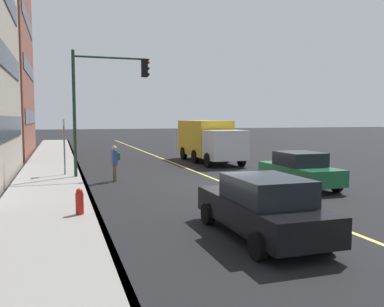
# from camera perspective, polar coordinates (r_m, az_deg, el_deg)

# --- Properties ---
(ground) EXTENTS (200.00, 200.00, 0.00)m
(ground) POSITION_cam_1_polar(r_m,az_deg,el_deg) (19.10, 4.76, -4.21)
(ground) COLOR black
(sidewalk_slab) EXTENTS (80.00, 3.20, 0.15)m
(sidewalk_slab) POSITION_cam_1_polar(r_m,az_deg,el_deg) (17.64, -19.37, -4.99)
(sidewalk_slab) COLOR gray
(sidewalk_slab) RESTS_ON ground
(curb_edge) EXTENTS (80.00, 0.16, 0.15)m
(curb_edge) POSITION_cam_1_polar(r_m,az_deg,el_deg) (17.67, -14.41, -4.85)
(curb_edge) COLOR slate
(curb_edge) RESTS_ON ground
(lane_stripe_center) EXTENTS (80.00, 0.16, 0.01)m
(lane_stripe_center) POSITION_cam_1_polar(r_m,az_deg,el_deg) (19.10, 4.76, -4.19)
(lane_stripe_center) COLOR #D8CC4C
(lane_stripe_center) RESTS_ON ground
(car_green) EXTENTS (4.28, 1.95, 1.57)m
(car_green) POSITION_cam_1_polar(r_m,az_deg,el_deg) (18.40, 14.76, -2.23)
(car_green) COLOR #1E6038
(car_green) RESTS_ON ground
(car_black) EXTENTS (4.73, 1.94, 1.59)m
(car_black) POSITION_cam_1_polar(r_m,az_deg,el_deg) (10.58, 9.73, -7.30)
(car_black) COLOR black
(car_black) RESTS_ON ground
(truck_yellow) EXTENTS (7.64, 2.53, 2.86)m
(truck_yellow) POSITION_cam_1_polar(r_m,az_deg,el_deg) (28.31, 2.33, 1.93)
(truck_yellow) COLOR silver
(truck_yellow) RESTS_ON ground
(pedestrian_with_backpack) EXTENTS (0.42, 0.38, 1.72)m
(pedestrian_with_backpack) POSITION_cam_1_polar(r_m,az_deg,el_deg) (19.95, -10.69, -0.96)
(pedestrian_with_backpack) COLOR brown
(pedestrian_with_backpack) RESTS_ON ground
(traffic_light_mast) EXTENTS (0.28, 3.85, 6.33)m
(traffic_light_mast) POSITION_cam_1_polar(r_m,az_deg,el_deg) (21.02, -12.39, 8.29)
(traffic_light_mast) COLOR #1E3823
(traffic_light_mast) RESTS_ON ground
(street_sign_post) EXTENTS (0.60, 0.08, 2.97)m
(street_sign_post) POSITION_cam_1_polar(r_m,az_deg,el_deg) (21.90, -17.40, 1.35)
(street_sign_post) COLOR slate
(street_sign_post) RESTS_ON ground
(fire_hydrant) EXTENTS (0.24, 0.24, 0.94)m
(fire_hydrant) POSITION_cam_1_polar(r_m,az_deg,el_deg) (12.81, -15.40, -6.79)
(fire_hydrant) COLOR red
(fire_hydrant) RESTS_ON ground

